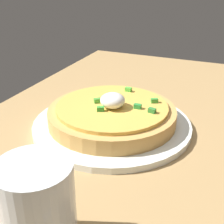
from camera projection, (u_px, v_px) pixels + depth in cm
name	position (u px, v px, depth cm)	size (l,w,h in cm)	color
dining_table	(178.00, 143.00, 55.84)	(97.59, 77.98, 2.81)	#A68251
plate	(112.00, 124.00, 57.94)	(29.09, 29.09, 1.16)	white
pizza	(112.00, 113.00, 56.92)	(23.33, 23.33, 6.02)	tan
cup_near	(39.00, 213.00, 31.76)	(7.74, 7.74, 10.57)	silver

